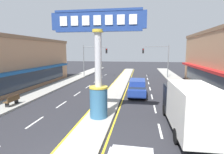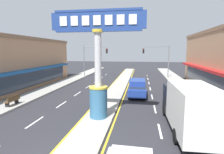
{
  "view_description": "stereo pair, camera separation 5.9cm",
  "coord_description": "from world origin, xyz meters",
  "px_view_note": "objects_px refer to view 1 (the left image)",
  "views": [
    {
      "loc": [
        3.03,
        -6.48,
        5.08
      ],
      "look_at": [
        0.34,
        10.4,
        2.6
      ],
      "focal_mm": 28.77,
      "sensor_mm": 36.0,
      "label": 1
    },
    {
      "loc": [
        3.09,
        -6.47,
        5.08
      ],
      "look_at": [
        0.34,
        10.4,
        2.6
      ],
      "focal_mm": 28.77,
      "sensor_mm": 36.0,
      "label": 2
    }
  ],
  "objects_px": {
    "district_sign": "(98,69)",
    "street_bench": "(12,100)",
    "pedestrian_near_kerb": "(211,96)",
    "traffic_light_right_side": "(159,56)",
    "suv_far_right_lane": "(137,88)",
    "traffic_light_left_side": "(92,55)",
    "box_truck_near_right_lane": "(189,106)"
  },
  "relations": [
    {
      "from": "traffic_light_left_side",
      "to": "suv_far_right_lane",
      "type": "bearing_deg",
      "value": -57.15
    },
    {
      "from": "box_truck_near_right_lane",
      "to": "street_bench",
      "type": "bearing_deg",
      "value": 169.09
    },
    {
      "from": "district_sign",
      "to": "pedestrian_near_kerb",
      "type": "xyz_separation_m",
      "value": [
        9.21,
        3.77,
        -2.64
      ]
    },
    {
      "from": "suv_far_right_lane",
      "to": "traffic_light_right_side",
      "type": "bearing_deg",
      "value": 75.99
    },
    {
      "from": "pedestrian_near_kerb",
      "to": "box_truck_near_right_lane",
      "type": "bearing_deg",
      "value": -121.88
    },
    {
      "from": "traffic_light_right_side",
      "to": "suv_far_right_lane",
      "type": "height_order",
      "value": "traffic_light_right_side"
    },
    {
      "from": "traffic_light_right_side",
      "to": "box_truck_near_right_lane",
      "type": "relative_size",
      "value": 0.89
    },
    {
      "from": "traffic_light_left_side",
      "to": "street_bench",
      "type": "bearing_deg",
      "value": -96.01
    },
    {
      "from": "district_sign",
      "to": "box_truck_near_right_lane",
      "type": "relative_size",
      "value": 1.12
    },
    {
      "from": "pedestrian_near_kerb",
      "to": "suv_far_right_lane",
      "type": "bearing_deg",
      "value": 150.42
    },
    {
      "from": "suv_far_right_lane",
      "to": "district_sign",
      "type": "bearing_deg",
      "value": -110.14
    },
    {
      "from": "traffic_light_right_side",
      "to": "box_truck_near_right_lane",
      "type": "xyz_separation_m",
      "value": [
        -0.24,
        -23.09,
        -2.55
      ]
    },
    {
      "from": "pedestrian_near_kerb",
      "to": "district_sign",
      "type": "bearing_deg",
      "value": -157.72
    },
    {
      "from": "box_truck_near_right_lane",
      "to": "suv_far_right_lane",
      "type": "xyz_separation_m",
      "value": [
        -3.34,
        8.72,
        -0.71
      ]
    },
    {
      "from": "suv_far_right_lane",
      "to": "pedestrian_near_kerb",
      "type": "bearing_deg",
      "value": -29.58
    },
    {
      "from": "district_sign",
      "to": "street_bench",
      "type": "height_order",
      "value": "district_sign"
    },
    {
      "from": "district_sign",
      "to": "street_bench",
      "type": "distance_m",
      "value": 9.11
    },
    {
      "from": "box_truck_near_right_lane",
      "to": "suv_far_right_lane",
      "type": "relative_size",
      "value": 1.51
    },
    {
      "from": "district_sign",
      "to": "pedestrian_near_kerb",
      "type": "bearing_deg",
      "value": 22.28
    },
    {
      "from": "box_truck_near_right_lane",
      "to": "traffic_light_left_side",
      "type": "bearing_deg",
      "value": 118.59
    },
    {
      "from": "traffic_light_left_side",
      "to": "traffic_light_right_side",
      "type": "xyz_separation_m",
      "value": [
        12.63,
        0.36,
        0.0
      ]
    },
    {
      "from": "pedestrian_near_kerb",
      "to": "street_bench",
      "type": "bearing_deg",
      "value": -172.72
    },
    {
      "from": "traffic_light_left_side",
      "to": "pedestrian_near_kerb",
      "type": "distance_m",
      "value": 23.73
    },
    {
      "from": "traffic_light_right_side",
      "to": "pedestrian_near_kerb",
      "type": "height_order",
      "value": "traffic_light_right_side"
    },
    {
      "from": "suv_far_right_lane",
      "to": "street_bench",
      "type": "bearing_deg",
      "value": -152.01
    },
    {
      "from": "traffic_light_left_side",
      "to": "pedestrian_near_kerb",
      "type": "relative_size",
      "value": 3.62
    },
    {
      "from": "box_truck_near_right_lane",
      "to": "suv_far_right_lane",
      "type": "bearing_deg",
      "value": 110.97
    },
    {
      "from": "pedestrian_near_kerb",
      "to": "traffic_light_right_side",
      "type": "bearing_deg",
      "value": 99.1
    },
    {
      "from": "traffic_light_right_side",
      "to": "box_truck_near_right_lane",
      "type": "bearing_deg",
      "value": -90.61
    },
    {
      "from": "suv_far_right_lane",
      "to": "street_bench",
      "type": "xyz_separation_m",
      "value": [
        -11.15,
        -5.92,
        -0.34
      ]
    },
    {
      "from": "traffic_light_left_side",
      "to": "box_truck_near_right_lane",
      "type": "distance_m",
      "value": 26.01
    },
    {
      "from": "street_bench",
      "to": "traffic_light_left_side",
      "type": "bearing_deg",
      "value": 83.99
    }
  ]
}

